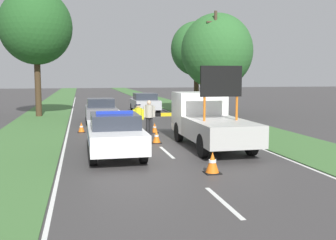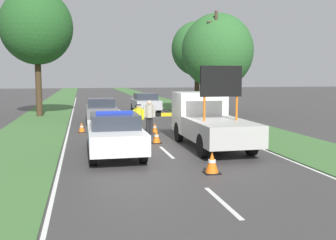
{
  "view_description": "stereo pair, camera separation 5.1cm",
  "coord_description": "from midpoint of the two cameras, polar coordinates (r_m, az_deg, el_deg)",
  "views": [
    {
      "loc": [
        -3.15,
        -15.06,
        2.89
      ],
      "look_at": [
        0.31,
        0.44,
        1.1
      ],
      "focal_mm": 42.0,
      "sensor_mm": 36.0,
      "label": 1
    },
    {
      "loc": [
        -3.1,
        -15.07,
        2.89
      ],
      "look_at": [
        0.31,
        0.44,
        1.1
      ],
      "focal_mm": 42.0,
      "sensor_mm": 36.0,
      "label": 2
    }
  ],
  "objects": [
    {
      "name": "traffic_cone_behind_barrier",
      "position": [
        16.94,
        -1.77,
        -2.45
      ],
      "size": [
        0.4,
        0.4,
        0.56
      ],
      "color": "black",
      "rests_on": "ground"
    },
    {
      "name": "roadside_tree_near_left",
      "position": [
        32.04,
        4.14,
        10.24
      ],
      "size": [
        4.13,
        4.13,
        7.23
      ],
      "color": "#42301E",
      "rests_on": "ground"
    },
    {
      "name": "ground_plane",
      "position": [
        15.66,
        -0.86,
        -4.21
      ],
      "size": [
        160.0,
        160.0,
        0.0
      ],
      "primitive_type": "plane",
      "color": "#3D3A3A"
    },
    {
      "name": "roadside_tree_near_right",
      "position": [
        27.59,
        6.84,
        9.79
      ],
      "size": [
        4.46,
        4.46,
        6.89
      ],
      "color": "#42301E",
      "rests_on": "ground"
    },
    {
      "name": "grass_verge_right",
      "position": [
        36.27,
        1.48,
        1.88
      ],
      "size": [
        3.45,
        120.0,
        0.03
      ],
      "color": "#427038",
      "rests_on": "ground"
    },
    {
      "name": "lane_markings",
      "position": [
        24.86,
        -5.28,
        -0.26
      ],
      "size": [
        7.78,
        59.5,
        0.01
      ],
      "color": "silver",
      "rests_on": "ground"
    },
    {
      "name": "pedestrian_civilian",
      "position": [
        19.39,
        -2.83,
        0.81
      ],
      "size": [
        0.61,
        0.39,
        1.69
      ],
      "rotation": [
        0.0,
        0.0,
        -0.45
      ],
      "color": "#232326",
      "rests_on": "ground"
    },
    {
      "name": "police_car",
      "position": [
        14.43,
        -7.87,
        -1.91
      ],
      "size": [
        1.89,
        4.92,
        1.64
      ],
      "rotation": [
        0.0,
        0.0,
        0.1
      ],
      "color": "white",
      "rests_on": "ground"
    },
    {
      "name": "roadside_tree_mid_left",
      "position": [
        27.38,
        7.05,
        9.84
      ],
      "size": [
        4.88,
        4.88,
        7.12
      ],
      "color": "#42301E",
      "rests_on": "ground"
    },
    {
      "name": "work_truck",
      "position": [
        16.19,
        5.84,
        -0.08
      ],
      "size": [
        2.08,
        5.53,
        3.26
      ],
      "rotation": [
        0.0,
        0.0,
        3.21
      ],
      "color": "white",
      "rests_on": "ground"
    },
    {
      "name": "utility_pole",
      "position": [
        25.75,
        6.79,
        8.0
      ],
      "size": [
        1.2,
        0.2,
        7.0
      ],
      "color": "#473828",
      "rests_on": "ground"
    },
    {
      "name": "queued_car_sedan_silver",
      "position": [
        30.89,
        -3.43,
        2.54
      ],
      "size": [
        1.9,
        4.12,
        1.55
      ],
      "rotation": [
        0.0,
        0.0,
        3.14
      ],
      "color": "#B2B2B7",
      "rests_on": "ground"
    },
    {
      "name": "grass_verge_left",
      "position": [
        35.28,
        -16.68,
        1.48
      ],
      "size": [
        3.45,
        120.0,
        0.03
      ],
      "color": "#427038",
      "rests_on": "ground"
    },
    {
      "name": "police_officer",
      "position": [
        19.03,
        -4.4,
        0.47
      ],
      "size": [
        0.56,
        0.35,
        1.55
      ],
      "rotation": [
        0.0,
        0.0,
        3.48
      ],
      "color": "#191E38",
      "rests_on": "ground"
    },
    {
      "name": "road_barrier",
      "position": [
        19.77,
        -2.84,
        0.54
      ],
      "size": [
        3.59,
        0.08,
        1.02
      ],
      "rotation": [
        0.0,
        0.0,
        0.06
      ],
      "color": "black",
      "rests_on": "ground"
    },
    {
      "name": "traffic_cone_centre_front",
      "position": [
        20.0,
        -2.03,
        -1.14
      ],
      "size": [
        0.37,
        0.37,
        0.52
      ],
      "color": "black",
      "rests_on": "ground"
    },
    {
      "name": "roadside_tree_mid_right",
      "position": [
        29.57,
        -18.69,
        12.66
      ],
      "size": [
        5.0,
        5.0,
        8.92
      ],
      "color": "#42301E",
      "rests_on": "ground"
    },
    {
      "name": "queued_car_suv_grey",
      "position": [
        24.71,
        -9.8,
        1.43
      ],
      "size": [
        1.81,
        4.0,
        1.51
      ],
      "rotation": [
        0.0,
        0.0,
        3.14
      ],
      "color": "slate",
      "rests_on": "ground"
    },
    {
      "name": "traffic_cone_near_truck",
      "position": [
        11.81,
        6.34,
        -6.18
      ],
      "size": [
        0.47,
        0.47,
        0.65
      ],
      "color": "black",
      "rests_on": "ground"
    },
    {
      "name": "traffic_cone_lane_edge",
      "position": [
        21.16,
        -4.6,
        -0.6
      ],
      "size": [
        0.45,
        0.45,
        0.62
      ],
      "color": "black",
      "rests_on": "ground"
    },
    {
      "name": "traffic_cone_near_police",
      "position": [
        20.64,
        -12.53,
        -1.05
      ],
      "size": [
        0.38,
        0.38,
        0.52
      ],
      "color": "black",
      "rests_on": "ground"
    }
  ]
}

